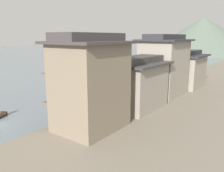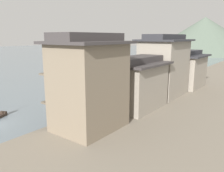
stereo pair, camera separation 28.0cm
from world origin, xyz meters
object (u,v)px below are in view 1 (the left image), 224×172
(boat_midriver_drifting, at_px, (136,92))
(boat_moored_far, at_px, (101,105))
(boat_moored_second, at_px, (151,73))
(house_waterfront_tall, at_px, (164,66))
(boat_moored_nearest, at_px, (139,79))
(boat_midriver_upstream, at_px, (61,96))
(house_waterfront_nearest, at_px, (90,83))
(house_waterfront_second, at_px, (136,83))
(house_waterfront_narrow, at_px, (184,69))
(boat_moored_third, at_px, (182,68))

(boat_midriver_drifting, bearing_deg, boat_moored_far, -90.68)
(boat_moored_second, bearing_deg, house_waterfront_tall, -58.97)
(boat_moored_second, bearing_deg, boat_moored_nearest, -78.18)
(boat_midriver_upstream, bearing_deg, house_waterfront_nearest, -30.46)
(boat_moored_far, relative_size, house_waterfront_second, 0.46)
(boat_midriver_upstream, bearing_deg, house_waterfront_tall, 30.55)
(boat_moored_nearest, distance_m, boat_moored_far, 20.63)
(boat_moored_far, distance_m, house_waterfront_tall, 10.77)
(boat_moored_nearest, height_order, boat_moored_second, boat_moored_second)
(house_waterfront_tall, bearing_deg, boat_moored_far, -125.06)
(boat_moored_nearest, bearing_deg, house_waterfront_tall, -47.58)
(boat_midriver_upstream, bearing_deg, boat_moored_nearest, 82.92)
(boat_moored_far, relative_size, boat_midriver_drifting, 0.63)
(boat_moored_nearest, height_order, house_waterfront_tall, house_waterfront_tall)
(house_waterfront_narrow, bearing_deg, house_waterfront_tall, -92.50)
(boat_moored_second, relative_size, house_waterfront_second, 0.71)
(house_waterfront_nearest, relative_size, house_waterfront_tall, 1.00)
(house_waterfront_nearest, bearing_deg, house_waterfront_narrow, 89.04)
(boat_midriver_drifting, xyz_separation_m, house_waterfront_narrow, (5.71, 6.07, 3.73))
(boat_moored_third, bearing_deg, house_waterfront_nearest, -79.15)
(house_waterfront_nearest, distance_m, house_waterfront_tall, 15.87)
(house_waterfront_second, xyz_separation_m, house_waterfront_narrow, (0.31, 15.34, -0.00))
(house_waterfront_narrow, bearing_deg, house_waterfront_nearest, -90.96)
(house_waterfront_tall, bearing_deg, house_waterfront_nearest, -90.22)
(boat_moored_third, relative_size, boat_midriver_upstream, 1.30)
(boat_moored_third, bearing_deg, boat_midriver_upstream, -94.67)
(house_waterfront_second, bearing_deg, house_waterfront_tall, 90.17)
(boat_moored_nearest, xyz_separation_m, boat_midriver_upstream, (-2.49, -20.02, 0.11))
(boat_moored_nearest, xyz_separation_m, house_waterfront_nearest, (10.95, -27.92, 5.07))
(boat_moored_nearest, xyz_separation_m, house_waterfront_narrow, (11.34, -4.48, 3.76))
(boat_moored_far, bearing_deg, boat_moored_second, 104.33)
(boat_moored_far, bearing_deg, boat_moored_third, 95.84)
(house_waterfront_second, bearing_deg, house_waterfront_narrow, 88.85)
(boat_midriver_upstream, height_order, house_waterfront_tall, house_waterfront_tall)
(house_waterfront_second, distance_m, house_waterfront_narrow, 15.35)
(boat_moored_nearest, height_order, boat_midriver_upstream, boat_midriver_upstream)
(boat_midriver_upstream, bearing_deg, boat_midriver_drifting, 49.38)
(boat_moored_second, relative_size, boat_midriver_drifting, 0.97)
(boat_moored_nearest, relative_size, boat_moored_far, 0.91)
(house_waterfront_nearest, bearing_deg, boat_midriver_upstream, 149.54)
(boat_midriver_drifting, relative_size, boat_midriver_upstream, 1.33)
(house_waterfront_nearest, bearing_deg, house_waterfront_second, 89.42)
(boat_midriver_drifting, bearing_deg, house_waterfront_second, -59.78)
(boat_midriver_drifting, height_order, house_waterfront_narrow, house_waterfront_narrow)
(house_waterfront_nearest, relative_size, house_waterfront_second, 1.10)
(boat_midriver_drifting, bearing_deg, boat_moored_second, 110.76)
(boat_moored_far, distance_m, house_waterfront_second, 6.62)
(boat_moored_far, relative_size, house_waterfront_tall, 0.42)
(house_waterfront_nearest, xyz_separation_m, house_waterfront_tall, (0.06, 15.87, -0.01))
(boat_moored_far, distance_m, house_waterfront_nearest, 10.91)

